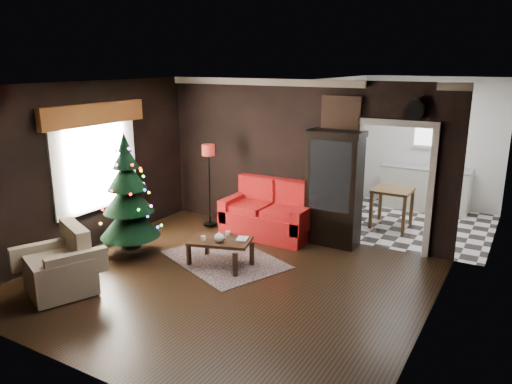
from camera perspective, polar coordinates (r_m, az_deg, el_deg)
The scene contains 26 objects.
floor at distance 7.23m, azimuth -3.64°, elevation -10.47°, with size 5.50×5.50×0.00m, color black.
ceiling at distance 6.53m, azimuth -4.05°, elevation 12.30°, with size 5.50×5.50×0.00m, color white.
wall_back at distance 8.87m, azimuth 5.19°, elevation 3.88°, with size 5.50×5.50×0.00m, color black.
wall_front at distance 4.97m, azimuth -20.15°, elevation -6.02°, with size 5.50×5.50×0.00m, color black.
wall_left at distance 8.55m, azimuth -19.36°, elevation 2.66°, with size 5.50×5.50×0.00m, color black.
wall_right at distance 5.74m, azimuth 19.67°, elevation -3.16°, with size 5.50×5.50×0.00m, color black.
doorway at distance 8.40m, azimuth 15.70°, elevation 0.29°, with size 1.10×0.10×2.10m, color silver, non-canonical shape.
left_window at distance 8.64m, azimuth -18.22°, elevation 3.21°, with size 0.05×1.60×1.40m, color white.
valance at distance 8.46m, azimuth -18.31°, elevation 8.61°, with size 0.12×2.10×0.35m, color brown.
kitchen_floor at distance 10.10m, azimuth 17.46°, elevation -3.61°, with size 3.00×3.00×0.00m, color white.
kitchen_window at distance 11.12m, azimuth 19.85°, elevation 6.87°, with size 0.70×0.06×0.70m, color white.
rug at distance 7.99m, azimuth -3.67°, elevation -7.83°, with size 1.89×1.37×0.01m, color #31282D.
loveseat at distance 8.88m, azimuth 1.48°, elevation -2.05°, with size 1.70×0.90×1.00m, color maroon, non-canonical shape.
curio_cabinet at distance 8.49m, azimuth 9.05°, elevation 0.11°, with size 0.90×0.45×1.90m, color black, non-canonical shape.
floor_lamp at distance 9.29m, azimuth -5.47°, elevation 0.77°, with size 0.26×0.26×1.56m, color black, non-canonical shape.
christmas_tree at distance 8.12m, azimuth -14.71°, elevation -0.15°, with size 0.97×0.97×1.85m, color black, non-canonical shape.
armchair at distance 7.24m, azimuth -21.98°, elevation -7.57°, with size 0.86×0.86×0.87m, color tan, non-canonical shape.
coffee_table at distance 7.71m, azimuth -4.19°, elevation -7.00°, with size 0.93×0.56×0.42m, color black, non-canonical shape.
teapot at distance 7.49m, azimuth -4.32°, elevation -5.29°, with size 0.17×0.17×0.16m, color silver, non-canonical shape.
cup_a at distance 7.80m, azimuth -3.31°, elevation -4.81°, with size 0.08×0.08×0.07m, color white.
cup_b at distance 7.63m, azimuth -6.16°, elevation -5.33°, with size 0.08×0.08×0.07m, color silver.
book at distance 7.60m, azimuth -2.23°, elevation -4.68°, with size 0.16×0.02×0.22m, color gray.
wall_clock at distance 8.07m, azimuth 18.01°, elevation 9.14°, with size 0.32×0.32×0.06m, color white.
painting at distance 8.42m, azimuth 9.88°, elevation 8.97°, with size 0.62×0.05×0.52m, color tan.
kitchen_counter at distance 11.11m, azimuth 19.04°, elevation 0.35°, with size 1.80×0.60×0.90m, color beige.
kitchen_table at distance 9.77m, azimuth 15.52°, elevation -1.77°, with size 0.70×0.70×0.75m, color brown, non-canonical shape.
Camera 1 is at (3.65, -5.41, 3.10)m, focal length 34.34 mm.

